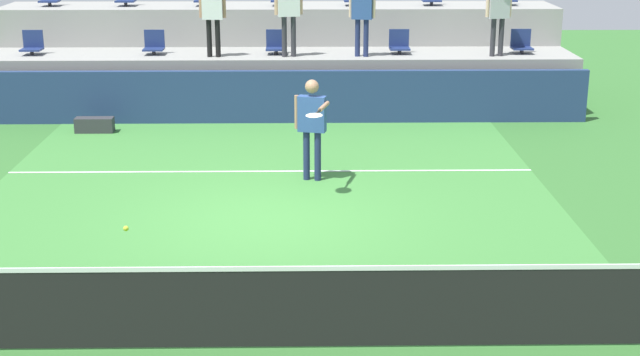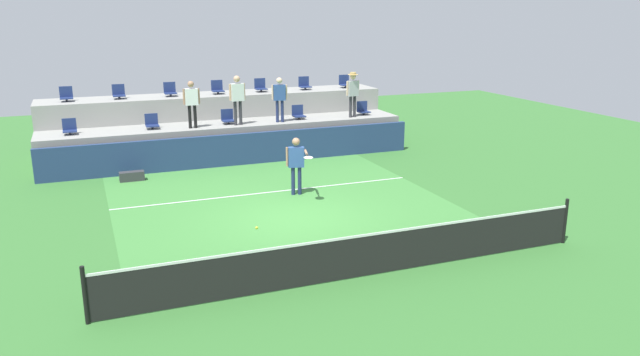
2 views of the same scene
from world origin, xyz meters
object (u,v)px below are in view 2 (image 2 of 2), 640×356
stadium_chair_upper_far_left (66,95)px  spectator_in_grey (280,96)px  tennis_player (297,160)px  equipment_bag (132,176)px  spectator_in_white (237,95)px  stadium_chair_upper_mid_right (261,86)px  stadium_chair_lower_right (298,113)px  stadium_chair_upper_right (305,84)px  spectator_leaning_on_rail (192,100)px  spectator_with_hat (353,90)px  tennis_ball (257,228)px  stadium_chair_upper_center (217,88)px  stadium_chair_upper_far_right (345,82)px  stadium_chair_upper_left (119,93)px  stadium_chair_lower_far_right (363,109)px  stadium_chair_lower_center (228,118)px  stadium_chair_lower_left (152,123)px  stadium_chair_lower_far_left (70,128)px  stadium_chair_upper_mid_left (170,90)px

stadium_chair_upper_far_left → spectator_in_grey: spectator_in_grey is taller
tennis_player → equipment_bag: size_ratio=2.23×
tennis_player → spectator_in_white: (-0.45, 4.98, 1.28)m
stadium_chair_upper_mid_right → stadium_chair_lower_right: bearing=-62.7°
stadium_chair_upper_right → tennis_player: bearing=-111.9°
stadium_chair_lower_right → equipment_bag: size_ratio=0.68×
spectator_leaning_on_rail → equipment_bag: size_ratio=2.15×
tennis_player → spectator_with_hat: spectator_with_hat is taller
tennis_ball → stadium_chair_upper_right: bearing=64.9°
stadium_chair_upper_right → spectator_in_grey: spectator_in_grey is taller
tennis_player → spectator_in_grey: size_ratio=1.05×
stadium_chair_upper_center → stadium_chair_upper_far_right: 5.33m
stadium_chair_upper_left → stadium_chair_upper_far_right: same height
stadium_chair_upper_far_right → stadium_chair_lower_far_right: bearing=-90.1°
stadium_chair_lower_center → equipment_bag: size_ratio=0.68×
stadium_chair_lower_far_right → spectator_in_grey: (-3.54, -0.38, 0.76)m
equipment_bag → stadium_chair_upper_center: bearing=46.1°
stadium_chair_lower_center → spectator_in_white: 0.98m
stadium_chair_upper_right → stadium_chair_upper_far_right: 1.77m
stadium_chair_lower_far_right → spectator_in_white: size_ratio=0.30×
stadium_chair_lower_center → spectator_in_white: (0.29, -0.38, 0.85)m
tennis_ball → stadium_chair_upper_far_right: bearing=57.9°
tennis_ball → tennis_player: bearing=59.5°
stadium_chair_lower_center → stadium_chair_upper_far_right: (5.39, 1.80, 0.85)m
equipment_bag → stadium_chair_lower_left: bearing=64.8°
tennis_player → stadium_chair_upper_far_right: bearing=57.0°
stadium_chair_lower_far_left → stadium_chair_lower_left: (2.65, 0.00, 0.00)m
spectator_leaning_on_rail → equipment_bag: (-2.29, -1.63, -2.08)m
stadium_chair_upper_right → spectator_in_white: bearing=-146.7°
stadium_chair_upper_mid_left → equipment_bag: stadium_chair_upper_mid_left is taller
stadium_chair_upper_far_left → stadium_chair_upper_center: (5.39, 0.00, 0.00)m
stadium_chair_upper_left → stadium_chair_upper_far_right: (8.95, 0.00, 0.00)m
stadium_chair_upper_mid_left → stadium_chair_upper_right: same height
stadium_chair_upper_far_left → spectator_leaning_on_rail: 4.57m
stadium_chair_lower_center → stadium_chair_upper_center: bearing=88.2°
stadium_chair_lower_far_right → stadium_chair_upper_mid_left: stadium_chair_upper_mid_left is taller
spectator_with_hat → stadium_chair_lower_center: bearing=175.4°
stadium_chair_upper_right → spectator_in_grey: bearing=-128.9°
stadium_chair_lower_right → stadium_chair_upper_right: bearing=63.0°
stadium_chair_lower_left → stadium_chair_lower_center: (2.66, 0.00, 0.00)m
stadium_chair_lower_far_left → spectator_in_grey: bearing=-3.1°
stadium_chair_lower_far_right → stadium_chair_lower_right: bearing=180.0°
stadium_chair_upper_mid_right → tennis_ball: (-3.35, -11.09, -1.70)m
stadium_chair_lower_right → spectator_leaning_on_rail: bearing=-174.6°
spectator_with_hat → spectator_in_grey: bearing=-180.0°
stadium_chair_lower_far_left → stadium_chair_upper_far_left: size_ratio=1.00×
spectator_in_white → spectator_in_grey: 1.57m
stadium_chair_upper_center → spectator_leaning_on_rail: (-1.38, -2.18, -0.09)m
stadium_chair_upper_far_left → tennis_ball: bearing=-71.3°
stadium_chair_lower_far_left → stadium_chair_lower_right: same height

